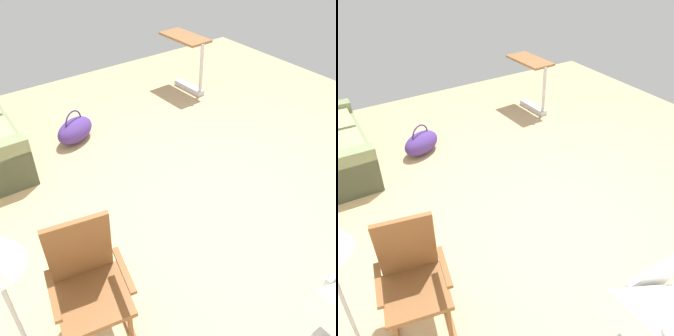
% 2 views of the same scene
% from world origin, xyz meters
% --- Properties ---
extents(ground_plane, '(7.29, 7.29, 0.00)m').
position_xyz_m(ground_plane, '(0.00, 0.00, 0.00)').
color(ground_plane, tan).
extents(rocking_chair, '(0.84, 0.62, 1.05)m').
position_xyz_m(rocking_chair, '(-0.73, 1.71, 0.50)').
color(rocking_chair, brown).
rests_on(rocking_chair, ground).
extents(overbed_table, '(0.85, 0.44, 0.84)m').
position_xyz_m(overbed_table, '(2.10, -1.40, 0.53)').
color(overbed_table, '#B2B5BA').
rests_on(overbed_table, ground).
extents(duffel_bag, '(0.53, 0.64, 0.43)m').
position_xyz_m(duffel_bag, '(1.74, 0.73, 0.15)').
color(duffel_bag, '#472D7A').
rests_on(duffel_bag, ground).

